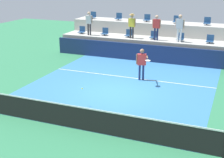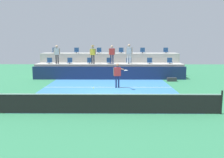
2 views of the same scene
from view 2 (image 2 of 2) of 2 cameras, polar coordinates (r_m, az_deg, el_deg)
The scene contains 27 objects.
ground_plane at distance 15.02m, azimuth -1.15°, elevation -3.64°, with size 40.00×40.00×0.00m, color #2D754C.
court_inner_paint at distance 15.99m, azimuth -1.05°, elevation -2.86°, with size 9.00×10.00×0.01m, color teal.
court_service_line at distance 17.37m, azimuth -0.92°, elevation -1.92°, with size 9.00×0.06×0.00m, color white.
tennis_net at distance 11.01m, azimuth -1.78°, elevation -5.56°, with size 10.48×0.08×1.07m.
sponsor_backboard at distance 20.84m, azimuth -0.67°, elevation 1.38°, with size 13.00×0.16×1.10m, color navy.
seating_tier_lower at distance 22.12m, azimuth -0.60°, elevation 2.00°, with size 13.00×1.80×1.25m, color #ADAAA3.
seating_tier_upper at distance 23.86m, azimuth -0.51°, elevation 3.52°, with size 13.00×1.80×2.10m, color #ADAAA3.
stadium_chair_lower_far_left at distance 22.72m, azimuth -14.32°, elevation 4.04°, with size 0.44×0.40×0.52m.
stadium_chair_lower_left at distance 22.32m, azimuth -9.78°, elevation 4.10°, with size 0.44×0.40×0.52m.
stadium_chair_lower_mid_left at distance 22.08m, azimuth -5.23°, elevation 4.14°, with size 0.44×0.40×0.52m.
stadium_chair_lower_center at distance 21.97m, azimuth -0.68°, elevation 4.16°, with size 0.44×0.40×0.52m.
stadium_chair_lower_mid_right at distance 22.00m, azimuth 3.93°, elevation 4.14°, with size 0.44×0.40×0.52m.
stadium_chair_lower_right at distance 22.19m, azimuth 8.73°, elevation 4.10°, with size 0.44×0.40×0.52m.
stadium_chair_lower_far_right at distance 22.51m, azimuth 13.24°, elevation 4.04°, with size 0.44×0.40×0.52m.
stadium_chair_upper_far_left at distance 24.40m, azimuth -13.16°, elevation 6.39°, with size 0.44×0.40×0.52m.
stadium_chair_upper_left at distance 23.99m, azimuth -8.24°, elevation 6.49°, with size 0.44×0.40×0.52m.
stadium_chair_upper_mid_left at distance 23.76m, azimuth -3.02°, elevation 6.54°, with size 0.44×0.40×0.52m.
stadium_chair_upper_mid_right at distance 23.72m, azimuth 2.14°, elevation 6.55°, with size 0.44×0.40×0.52m.
stadium_chair_upper_right at distance 23.87m, azimuth 7.11°, elevation 6.50°, with size 0.44×0.40×0.52m.
stadium_chair_upper_far_right at distance 24.22m, azimuth 12.38°, elevation 6.40°, with size 0.44×0.40×0.52m.
tennis_player at distance 17.04m, azimuth 1.33°, elevation 1.38°, with size 1.01×1.13×1.70m.
spectator_leaning_on_rail at distance 22.11m, azimuth -12.66°, elevation 5.95°, with size 0.58×0.25×1.63m.
spectator_with_hat at distance 21.61m, azimuth -4.47°, elevation 6.12°, with size 0.57×0.43×1.64m.
spectator_in_grey at distance 21.53m, azimuth -0.02°, elevation 6.07°, with size 0.57×0.22×1.62m.
spectator_in_white at distance 21.57m, azimuth 3.97°, elevation 6.27°, with size 0.60×0.27×1.73m.
tennis_ball at distance 12.90m, azimuth -4.31°, elevation -2.10°, with size 0.07×0.07×0.07m.
equipment_bag at distance 20.52m, azimuth 13.69°, elevation -0.11°, with size 0.76×0.28×0.30m, color #333338.
Camera 2 is at (0.44, -14.66, 3.22)m, focal length 39.44 mm.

